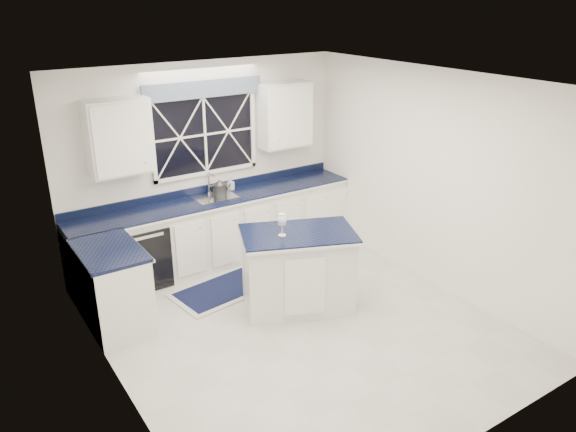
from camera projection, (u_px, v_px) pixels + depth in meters
ground at (299, 325)px, 6.34m from camera, size 4.50×4.50×0.00m
back_wall at (205, 163)px, 7.58m from camera, size 4.00×0.10×2.70m
base_cabinets at (201, 241)px, 7.38m from camera, size 3.99×1.60×0.90m
countertop at (217, 199)px, 7.51m from camera, size 3.98×0.64×0.04m
dishwasher at (141, 253)px, 7.13m from camera, size 0.60×0.58×0.82m
window at (205, 129)px, 7.36m from camera, size 1.65×0.09×1.26m
upper_cabinets at (208, 125)px, 7.24m from camera, size 3.10×0.34×0.90m
faucet at (209, 183)px, 7.59m from camera, size 0.05×0.20×0.30m
island at (298, 270)px, 6.54m from camera, size 1.49×1.21×0.96m
rug at (222, 290)px, 7.06m from camera, size 1.32×0.91×0.02m
kettle at (220, 188)px, 7.56m from camera, size 0.30×0.25×0.22m
wine_glass at (282, 221)px, 6.22m from camera, size 0.11×0.11×0.26m
soap_bottle at (231, 184)px, 7.78m from camera, size 0.09×0.09×0.17m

